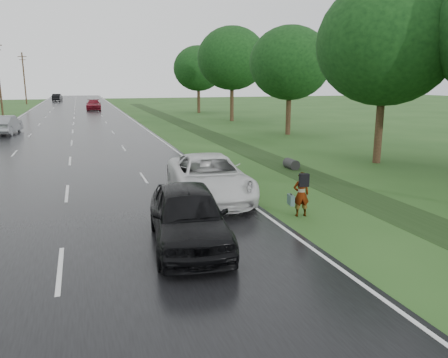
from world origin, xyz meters
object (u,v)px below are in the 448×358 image
pedestrian (301,194)px  dark_sedan (188,216)px  white_pickup (209,177)px  silver_sedan (5,125)px

pedestrian → dark_sedan: 4.68m
white_pickup → pedestrian: bearing=-47.8°
pedestrian → white_pickup: (-2.42, 3.21, 0.08)m
pedestrian → dark_sedan: bearing=28.0°
silver_sedan → dark_sedan: bearing=113.0°
white_pickup → dark_sedan: bearing=-107.6°
white_pickup → dark_sedan: dark_sedan is taller
dark_sedan → pedestrian: bearing=25.4°
white_pickup → silver_sedan: 28.57m
silver_sedan → white_pickup: bearing=119.5°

